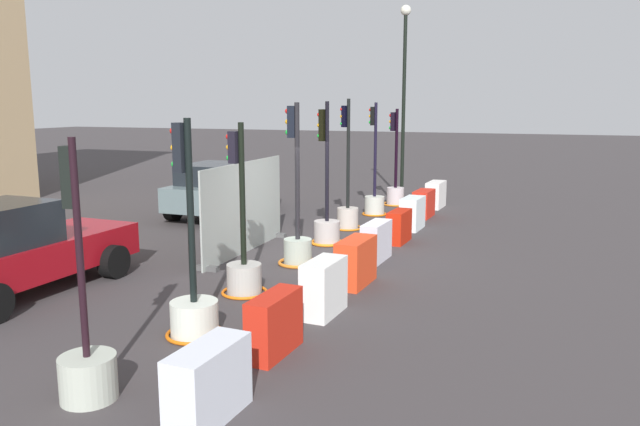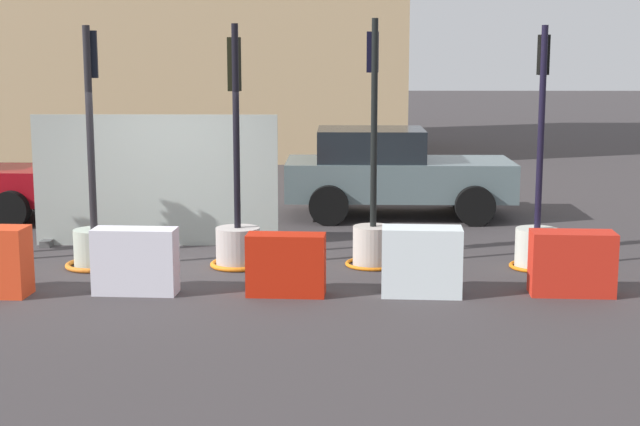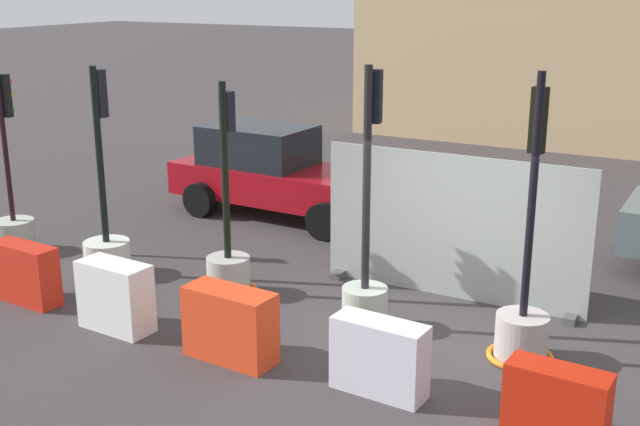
# 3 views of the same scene
# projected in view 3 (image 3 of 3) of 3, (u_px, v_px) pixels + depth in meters

# --- Properties ---
(ground_plane) EXTENTS (120.00, 120.00, 0.00)m
(ground_plane) POSITION_uv_depth(u_px,v_px,m) (423.00, 348.00, 9.89)
(ground_plane) COLOR #3B3637
(traffic_light_0) EXTENTS (0.66, 0.66, 3.04)m
(traffic_light_0) POSITION_uv_depth(u_px,v_px,m) (14.00, 221.00, 13.34)
(traffic_light_0) COLOR #AEB5A6
(traffic_light_0) RESTS_ON ground_plane
(traffic_light_1) EXTENTS (0.87, 0.87, 3.20)m
(traffic_light_1) POSITION_uv_depth(u_px,v_px,m) (107.00, 243.00, 12.26)
(traffic_light_1) COLOR silver
(traffic_light_1) RESTS_ON ground_plane
(traffic_light_2) EXTENTS (0.84, 0.84, 3.07)m
(traffic_light_2) POSITION_uv_depth(u_px,v_px,m) (228.00, 259.00, 11.50)
(traffic_light_2) COLOR #B1AEA6
(traffic_light_2) RESTS_ON ground_plane
(traffic_light_3) EXTENTS (0.86, 0.86, 3.42)m
(traffic_light_3) POSITION_uv_depth(u_px,v_px,m) (365.00, 283.00, 10.34)
(traffic_light_3) COLOR #ACB9A8
(traffic_light_3) RESTS_ON ground_plane
(traffic_light_4) EXTENTS (0.81, 0.81, 3.44)m
(traffic_light_4) POSITION_uv_depth(u_px,v_px,m) (523.00, 317.00, 9.47)
(traffic_light_4) COLOR #B1A7A2
(traffic_light_4) RESTS_ON ground_plane
(construction_barrier_1) EXTENTS (1.08, 0.43, 0.85)m
(construction_barrier_1) POSITION_uv_depth(u_px,v_px,m) (26.00, 273.00, 11.21)
(construction_barrier_1) COLOR red
(construction_barrier_1) RESTS_ON ground_plane
(construction_barrier_2) EXTENTS (1.01, 0.50, 0.91)m
(construction_barrier_2) POSITION_uv_depth(u_px,v_px,m) (115.00, 296.00, 10.32)
(construction_barrier_2) COLOR white
(construction_barrier_2) RESTS_ON ground_plane
(construction_barrier_3) EXTENTS (1.15, 0.53, 0.88)m
(construction_barrier_3) POSITION_uv_depth(u_px,v_px,m) (230.00, 325.00, 9.50)
(construction_barrier_3) COLOR red
(construction_barrier_3) RESTS_ON ground_plane
(construction_barrier_4) EXTENTS (1.08, 0.45, 0.85)m
(construction_barrier_4) POSITION_uv_depth(u_px,v_px,m) (379.00, 357.00, 8.72)
(construction_barrier_4) COLOR silver
(construction_barrier_4) RESTS_ON ground_plane
(construction_barrier_5) EXTENTS (1.01, 0.44, 0.79)m
(construction_barrier_5) POSITION_uv_depth(u_px,v_px,m) (556.00, 405.00, 7.79)
(construction_barrier_5) COLOR red
(construction_barrier_5) RESTS_ON ground_plane
(car_red_compact) EXTENTS (4.55, 2.14, 1.70)m
(car_red_compact) POSITION_uv_depth(u_px,v_px,m) (277.00, 173.00, 15.31)
(car_red_compact) COLOR maroon
(car_red_compact) RESTS_ON ground_plane
(site_fence_panel) EXTENTS (3.87, 0.50, 2.08)m
(site_fence_panel) POSITION_uv_depth(u_px,v_px,m) (452.00, 230.00, 11.25)
(site_fence_panel) COLOR #9CA69F
(site_fence_panel) RESTS_ON ground_plane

